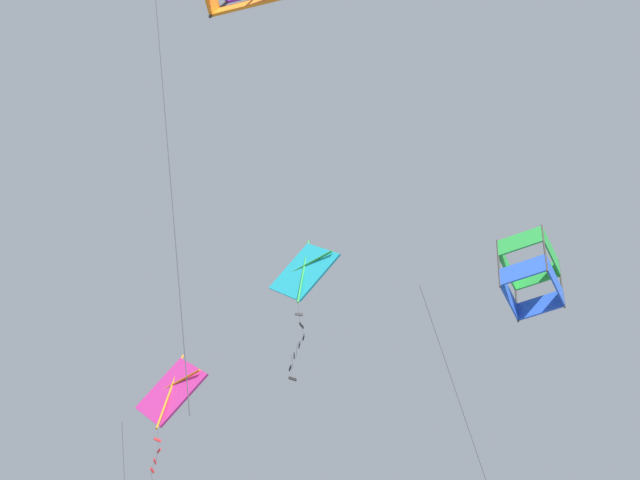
% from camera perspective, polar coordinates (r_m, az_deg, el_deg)
% --- Properties ---
extents(kite_diamond_upper_right, '(1.27, 1.53, 4.20)m').
position_cam_1_polar(kite_diamond_upper_right, '(22.90, -0.89, -1.81)').
color(kite_diamond_upper_right, '#1EB2C6').
extents(kite_box_highest, '(3.81, 3.55, 9.03)m').
position_cam_1_polar(kite_box_highest, '(25.48, 11.50, -1.84)').
color(kite_box_highest, green).
extents(kite_diamond_far_centre, '(1.76, 1.78, 5.77)m').
position_cam_1_polar(kite_diamond_far_centre, '(24.44, -8.24, -8.35)').
color(kite_diamond_far_centre, '#DB2D93').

